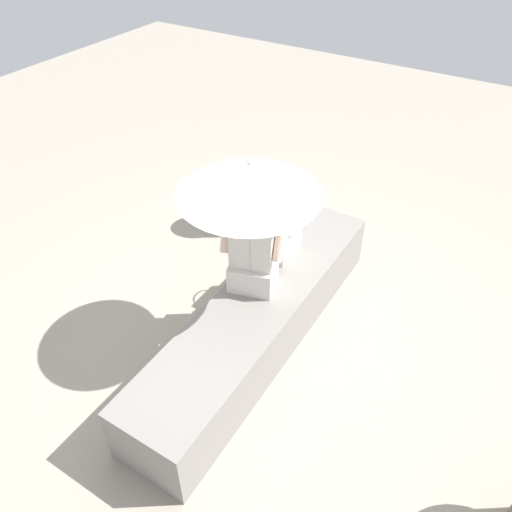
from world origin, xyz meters
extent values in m
plane|color=#9E9384|center=(0.00, 0.00, 0.00)|extent=(14.00, 14.00, 0.00)
cube|color=gray|center=(0.00, 0.00, 0.24)|extent=(2.76, 0.60, 0.48)
cube|color=beige|center=(-0.10, -0.12, 0.59)|extent=(0.36, 0.40, 0.22)
cube|color=beige|center=(-0.10, -0.12, 0.94)|extent=(0.28, 0.36, 0.48)
sphere|color=beige|center=(-0.10, -0.12, 1.28)|extent=(0.20, 0.20, 0.20)
cylinder|color=beige|center=(-0.16, 0.08, 0.97)|extent=(0.21, 0.12, 0.32)
cylinder|color=beige|center=(-0.05, -0.31, 0.97)|extent=(0.21, 0.12, 0.32)
cylinder|color=#B7B7BC|center=(-0.01, -0.08, 1.04)|extent=(0.02, 0.02, 1.11)
cone|color=silver|center=(-0.01, -0.08, 1.48)|extent=(0.98, 0.98, 0.22)
sphere|color=#B7B7BC|center=(-0.01, -0.08, 1.61)|extent=(0.03, 0.03, 0.03)
cube|color=silver|center=(-0.56, -0.09, 0.62)|extent=(0.31, 0.13, 0.27)
torus|color=silver|center=(-0.56, -0.09, 0.77)|extent=(0.23, 0.23, 0.01)
cylinder|color=brown|center=(-1.28, -0.99, 0.19)|extent=(0.40, 0.40, 0.38)
sphere|color=#3D7F42|center=(-1.28, -0.99, 0.54)|extent=(0.41, 0.41, 0.41)
camera|label=1|loc=(2.38, 1.44, 3.16)|focal=35.64mm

